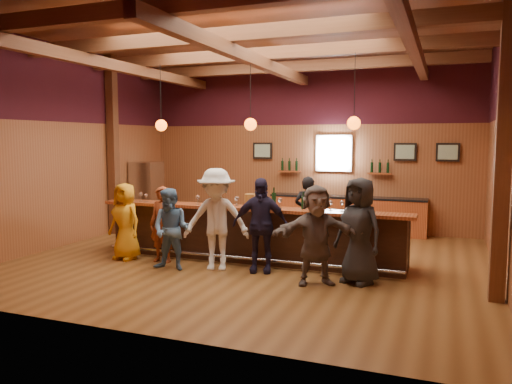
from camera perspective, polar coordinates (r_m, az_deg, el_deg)
room at (r=9.83m, az=-0.51°, el=10.72°), size 9.04×9.00×4.52m
bar_counter at (r=10.06m, az=-0.22°, el=-4.78°), size 6.30×1.07×1.11m
back_bar_cabinet at (r=13.15m, az=10.28°, el=-2.53°), size 4.00×0.52×0.95m
window at (r=13.31m, az=8.89°, el=4.40°), size 0.95×0.09×0.95m
framed_pictures at (r=13.15m, az=12.59°, el=4.53°), size 5.35×0.05×0.45m
wine_shelves at (r=13.26m, az=8.80°, el=2.54°), size 3.00×0.18×0.30m
pendant_lights at (r=9.75m, az=-0.64°, el=7.79°), size 4.24×0.24×1.37m
stainless_fridge at (r=14.05m, az=-12.36°, el=-0.28°), size 0.70×0.70×1.80m
customer_orange at (r=10.37m, az=-14.72°, el=-3.26°), size 0.83×0.61×1.54m
customer_redvest at (r=9.97m, az=-10.66°, el=-3.67°), size 0.55×0.37×1.50m
customer_denim at (r=9.34m, az=-9.67°, el=-4.23°), size 0.77×0.62×1.52m
customer_white at (r=9.23m, az=-4.56°, el=-3.13°), size 1.36×1.00×1.88m
customer_navy at (r=9.06m, az=0.48°, el=-3.80°), size 1.08×0.63×1.72m
customer_brown at (r=8.35m, az=6.90°, el=-4.89°), size 1.59×1.16×1.67m
customer_dark at (r=8.51m, az=11.69°, el=-4.35°), size 1.03×0.90×1.79m
bartender at (r=10.85m, az=5.92°, el=-2.47°), size 0.61×0.41×1.63m
ice_bucket at (r=9.76m, az=-0.69°, el=-0.92°), size 0.22×0.22×0.24m
bottle_a at (r=9.54m, az=2.06°, el=-0.88°), size 0.08×0.08×0.39m
bottle_b at (r=9.38m, az=5.41°, el=-1.17°), size 0.07×0.07×0.33m
glass_a at (r=10.80m, az=-13.05°, el=-0.31°), size 0.09×0.09×0.19m
glass_b at (r=10.63m, az=-12.48°, el=-0.45°), size 0.08×0.08×0.18m
glass_c at (r=10.42m, az=-9.43°, el=-0.57°), size 0.07×0.07×0.16m
glass_d at (r=10.08m, az=-6.69°, el=-0.65°), size 0.08×0.08×0.19m
glass_e at (r=9.82m, az=-2.22°, el=-0.79°), size 0.08×0.08×0.19m
glass_f at (r=9.43m, az=2.75°, el=-1.01°), size 0.09×0.09×0.20m
glass_g at (r=9.21m, az=8.52°, el=-1.27°), size 0.09×0.09×0.19m
glass_h at (r=9.17m, az=9.80°, el=-1.33°), size 0.09×0.09×0.19m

